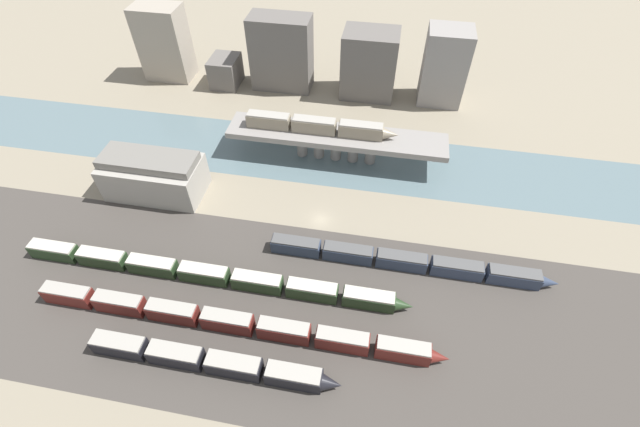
% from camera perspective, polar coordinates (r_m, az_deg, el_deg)
% --- Properties ---
extents(ground_plane, '(400.00, 400.00, 0.00)m').
position_cam_1_polar(ground_plane, '(96.42, 0.09, -0.87)').
color(ground_plane, gray).
extents(railbed_yard, '(280.00, 42.00, 0.01)m').
position_cam_1_polar(railbed_yard, '(82.61, -2.91, -13.13)').
color(railbed_yard, '#423D38').
rests_on(railbed_yard, ground).
extents(river_water, '(320.00, 22.13, 0.01)m').
position_cam_1_polar(river_water, '(112.32, 2.10, 7.46)').
color(river_water, slate).
rests_on(river_water, ground).
extents(bridge, '(54.59, 9.68, 7.70)m').
position_cam_1_polar(bridge, '(108.53, 2.19, 9.94)').
color(bridge, gray).
rests_on(bridge, ground).
extents(train_on_bridge, '(37.71, 3.15, 3.58)m').
position_cam_1_polar(train_on_bridge, '(107.07, -0.00, 11.61)').
color(train_on_bridge, gray).
rests_on(train_on_bridge, bridge).
extents(train_yard_near, '(43.67, 3.13, 3.64)m').
position_cam_1_polar(train_yard_near, '(78.49, -14.23, -18.60)').
color(train_yard_near, black).
rests_on(train_yard_near, ground).
extents(train_yard_mid, '(75.58, 2.82, 3.86)m').
position_cam_1_polar(train_yard_mid, '(80.96, -11.48, -14.02)').
color(train_yard_mid, '#5B1E19').
rests_on(train_yard_mid, ground).
extents(train_yard_far, '(78.56, 2.91, 3.45)m').
position_cam_1_polar(train_yard_far, '(87.80, -14.40, -7.92)').
color(train_yard_far, '#23381E').
rests_on(train_yard_far, ground).
extents(train_yard_outer, '(57.58, 2.91, 3.42)m').
position_cam_1_polar(train_yard_outer, '(88.80, 11.66, -6.30)').
color(train_yard_outer, '#2D384C').
rests_on(train_yard_outer, ground).
extents(warehouse_building, '(22.25, 11.48, 10.54)m').
position_cam_1_polar(warehouse_building, '(106.86, -21.29, 4.79)').
color(warehouse_building, '#9E998E').
rests_on(warehouse_building, ground).
extents(city_block_far_left, '(14.20, 9.22, 22.12)m').
position_cam_1_polar(city_block_far_left, '(149.53, -20.08, 20.58)').
color(city_block_far_left, gray).
rests_on(city_block_far_left, ground).
extents(city_block_left, '(8.29, 10.11, 8.69)m').
position_cam_1_polar(city_block_left, '(143.24, -12.47, 18.03)').
color(city_block_left, '#605B56').
rests_on(city_block_left, ground).
extents(city_block_center, '(17.90, 9.17, 21.56)m').
position_cam_1_polar(city_block_center, '(136.75, -5.17, 20.52)').
color(city_block_center, '#605B56').
rests_on(city_block_center, ground).
extents(city_block_right, '(15.81, 11.71, 19.18)m').
position_cam_1_polar(city_block_right, '(133.76, 6.58, 19.19)').
color(city_block_right, '#605B56').
rests_on(city_block_right, ground).
extents(city_block_far_right, '(12.24, 10.51, 21.54)m').
position_cam_1_polar(city_block_far_right, '(133.98, 16.25, 18.30)').
color(city_block_far_right, gray).
rests_on(city_block_far_right, ground).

